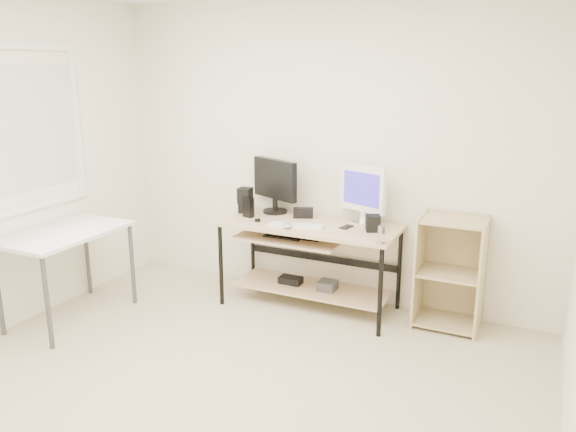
% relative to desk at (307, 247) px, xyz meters
% --- Properties ---
extents(room, '(4.01, 4.01, 2.62)m').
position_rel_desk_xyz_m(room, '(-0.11, -1.62, 0.78)').
color(room, beige).
rests_on(room, ground).
extents(desk, '(1.50, 0.65, 0.75)m').
position_rel_desk_xyz_m(desk, '(0.00, 0.00, 0.00)').
color(desk, '#D3B185').
rests_on(desk, ground).
extents(side_table, '(0.60, 1.00, 0.75)m').
position_rel_desk_xyz_m(side_table, '(-1.65, -1.06, 0.13)').
color(side_table, white).
rests_on(side_table, ground).
extents(shelf_unit, '(0.50, 0.40, 0.90)m').
position_rel_desk_xyz_m(shelf_unit, '(1.18, 0.16, -0.09)').
color(shelf_unit, tan).
rests_on(shelf_unit, ground).
extents(black_monitor, '(0.50, 0.26, 0.48)m').
position_rel_desk_xyz_m(black_monitor, '(-0.40, 0.20, 0.49)').
color(black_monitor, black).
rests_on(black_monitor, desk).
extents(white_imac, '(0.44, 0.20, 0.49)m').
position_rel_desk_xyz_m(white_imac, '(0.41, 0.20, 0.49)').
color(white_imac, silver).
rests_on(white_imac, desk).
extents(keyboard, '(0.47, 0.21, 0.02)m').
position_rel_desk_xyz_m(keyboard, '(-0.04, -0.14, 0.22)').
color(keyboard, white).
rests_on(keyboard, desk).
extents(mouse, '(0.12, 0.15, 0.04)m').
position_rel_desk_xyz_m(mouse, '(-0.09, -0.21, 0.23)').
color(mouse, '#AFAFB4').
rests_on(mouse, desk).
extents(center_speaker, '(0.19, 0.13, 0.09)m').
position_rel_desk_xyz_m(center_speaker, '(-0.10, 0.14, 0.25)').
color(center_speaker, black).
rests_on(center_speaker, desk).
extents(speaker_left, '(0.13, 0.13, 0.23)m').
position_rel_desk_xyz_m(speaker_left, '(-0.64, 0.08, 0.33)').
color(speaker_left, black).
rests_on(speaker_left, desk).
extents(speaker_right, '(0.14, 0.14, 0.13)m').
position_rel_desk_xyz_m(speaker_right, '(0.57, 0.00, 0.28)').
color(speaker_right, black).
rests_on(speaker_right, desk).
extents(audio_controller, '(0.10, 0.08, 0.18)m').
position_rel_desk_xyz_m(audio_controller, '(-0.54, -0.04, 0.30)').
color(audio_controller, black).
rests_on(audio_controller, desk).
extents(volume_puck, '(0.05, 0.05, 0.02)m').
position_rel_desk_xyz_m(volume_puck, '(-0.40, -0.14, 0.22)').
color(volume_puck, black).
rests_on(volume_puck, desk).
extents(smartphone, '(0.09, 0.13, 0.01)m').
position_rel_desk_xyz_m(smartphone, '(0.35, 0.01, 0.22)').
color(smartphone, black).
rests_on(smartphone, desk).
extents(coaster, '(0.09, 0.09, 0.01)m').
position_rel_desk_xyz_m(coaster, '(0.73, -0.28, 0.21)').
color(coaster, '#956843').
rests_on(coaster, desk).
extents(drinking_glass, '(0.07, 0.07, 0.13)m').
position_rel_desk_xyz_m(drinking_glass, '(0.73, -0.28, 0.28)').
color(drinking_glass, white).
rests_on(drinking_glass, coaster).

